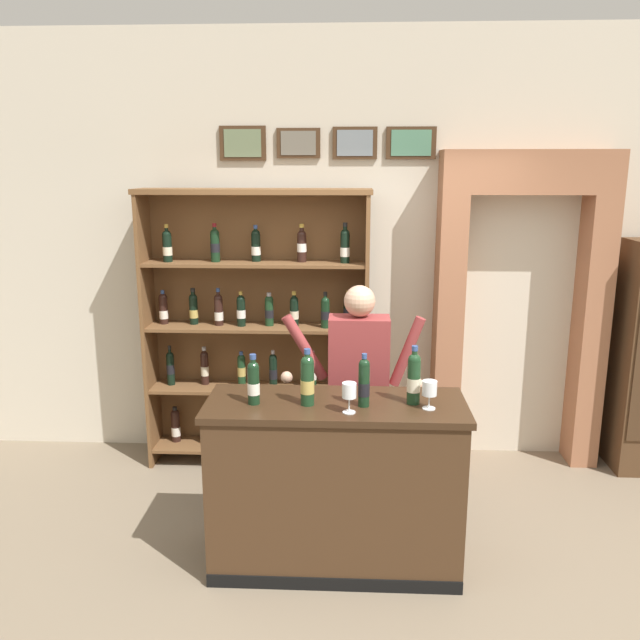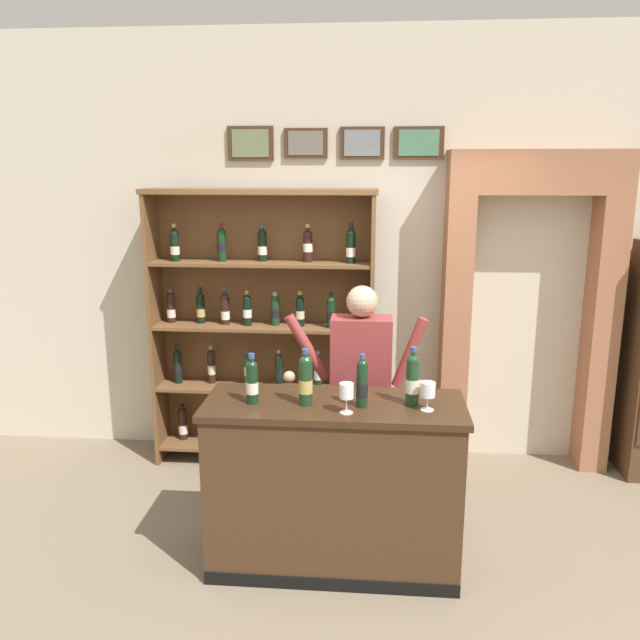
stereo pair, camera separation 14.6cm
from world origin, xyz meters
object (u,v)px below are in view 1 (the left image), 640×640
at_px(wine_shelf, 257,324).
at_px(tasting_bottle_vin_santo, 414,378).
at_px(tasting_counter, 335,484).
at_px(wine_glass_right, 430,389).
at_px(shopkeeper, 358,376).
at_px(wine_glass_center, 349,392).
at_px(tasting_bottle_bianco, 253,381).
at_px(tasting_bottle_prosecco, 307,379).
at_px(tasting_bottle_riserva, 364,382).

xyz_separation_m(wine_shelf, tasting_bottle_vin_santo, (1.09, -1.40, 0.04)).
height_order(tasting_counter, tasting_bottle_vin_santo, tasting_bottle_vin_santo).
bearing_deg(wine_glass_right, wine_shelf, 128.33).
xyz_separation_m(tasting_counter, tasting_bottle_vin_santo, (0.44, 0.00, 0.67)).
xyz_separation_m(shopkeeper, wine_glass_center, (-0.06, -0.78, 0.17)).
relative_size(wine_shelf, tasting_bottle_bianco, 7.48).
relative_size(tasting_bottle_vin_santo, wine_glass_center, 1.99).
height_order(wine_shelf, tasting_bottle_bianco, wine_shelf).
height_order(tasting_bottle_prosecco, wine_glass_center, tasting_bottle_prosecco).
bearing_deg(wine_glass_center, tasting_bottle_bianco, 168.23).
distance_m(tasting_counter, wine_glass_right, 0.83).
bearing_deg(wine_glass_right, shopkeeper, 118.84).
xyz_separation_m(tasting_bottle_prosecco, tasting_bottle_riserva, (0.32, -0.01, -0.01)).
bearing_deg(shopkeeper, tasting_bottle_bianco, -132.01).
bearing_deg(shopkeeper, wine_shelf, 135.14).
bearing_deg(tasting_bottle_riserva, shopkeeper, 91.93).
height_order(wine_shelf, tasting_bottle_prosecco, wine_shelf).
bearing_deg(shopkeeper, wine_glass_right, -61.16).
height_order(tasting_counter, tasting_bottle_bianco, tasting_bottle_bianco).
bearing_deg(tasting_counter, wine_shelf, 114.88).
bearing_deg(tasting_bottle_bianco, tasting_bottle_vin_santo, 3.15).
height_order(tasting_bottle_bianco, tasting_bottle_prosecco, tasting_bottle_prosecco).
bearing_deg(tasting_bottle_prosecco, tasting_counter, 16.71).
xyz_separation_m(tasting_bottle_bianco, tasting_bottle_riserva, (0.63, -0.01, 0.01)).
distance_m(wine_shelf, tasting_bottle_riserva, 1.67).
height_order(shopkeeper, wine_glass_right, shopkeeper).
height_order(tasting_bottle_bianco, wine_glass_center, tasting_bottle_bianco).
height_order(tasting_bottle_bianco, wine_glass_right, tasting_bottle_bianco).
xyz_separation_m(tasting_bottle_bianco, tasting_bottle_vin_santo, (0.91, 0.05, 0.02)).
bearing_deg(tasting_bottle_prosecco, wine_glass_right, -2.69).
bearing_deg(wine_glass_right, tasting_bottle_prosecco, 177.31).
xyz_separation_m(tasting_counter, shopkeeper, (0.14, 0.62, 0.47)).
distance_m(wine_shelf, tasting_bottle_vin_santo, 1.78).
height_order(tasting_bottle_prosecco, tasting_bottle_riserva, tasting_bottle_prosecco).
distance_m(wine_shelf, tasting_counter, 1.67).
xyz_separation_m(tasting_counter, tasting_bottle_riserva, (0.16, -0.05, 0.66)).
relative_size(wine_shelf, tasting_bottle_riserva, 7.14).
height_order(tasting_counter, shopkeeper, shopkeeper).
bearing_deg(tasting_bottle_bianco, wine_glass_right, -1.89).
distance_m(shopkeeper, tasting_bottle_prosecco, 0.76).
height_order(tasting_bottle_bianco, tasting_bottle_vin_santo, tasting_bottle_vin_santo).
bearing_deg(tasting_bottle_bianco, tasting_bottle_prosecco, -0.09).
bearing_deg(wine_glass_center, tasting_counter, 115.66).
height_order(shopkeeper, tasting_bottle_prosecco, shopkeeper).
bearing_deg(wine_glass_right, tasting_bottle_riserva, 175.81).
height_order(tasting_bottle_vin_santo, wine_glass_center, tasting_bottle_vin_santo).
bearing_deg(wine_shelf, tasting_bottle_riserva, -60.93).
bearing_deg(tasting_bottle_riserva, tasting_counter, 161.49).
distance_m(tasting_bottle_vin_santo, wine_glass_center, 0.40).
bearing_deg(wine_glass_center, tasting_bottle_riserva, 52.55).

